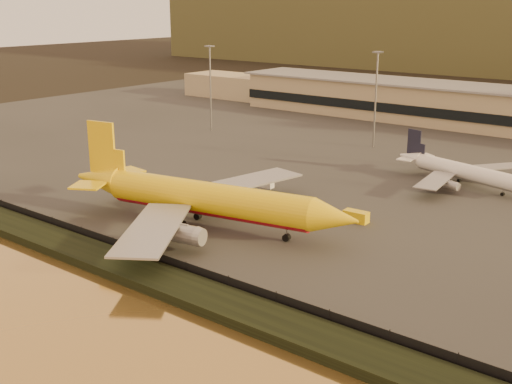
# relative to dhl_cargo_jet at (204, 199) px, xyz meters

# --- Properties ---
(ground) EXTENTS (900.00, 900.00, 0.00)m
(ground) POSITION_rel_dhl_cargo_jet_xyz_m (2.56, -4.50, -5.21)
(ground) COLOR black
(ground) RESTS_ON ground
(embankment) EXTENTS (320.00, 7.00, 1.40)m
(embankment) POSITION_rel_dhl_cargo_jet_xyz_m (2.56, -21.50, -4.51)
(embankment) COLOR black
(embankment) RESTS_ON ground
(tarmac) EXTENTS (320.00, 220.00, 0.20)m
(tarmac) POSITION_rel_dhl_cargo_jet_xyz_m (2.56, 90.50, -5.11)
(tarmac) COLOR #2D2D2D
(tarmac) RESTS_ON ground
(perimeter_fence) EXTENTS (300.00, 0.05, 2.20)m
(perimeter_fence) POSITION_rel_dhl_cargo_jet_xyz_m (2.56, -17.50, -3.91)
(perimeter_fence) COLOR black
(perimeter_fence) RESTS_ON tarmac
(terminal_building) EXTENTS (202.00, 25.00, 12.60)m
(terminal_building) POSITION_rel_dhl_cargo_jet_xyz_m (-11.96, 121.05, 1.03)
(terminal_building) COLOR tan
(terminal_building) RESTS_ON tarmac
(apron_light_masts) EXTENTS (152.20, 12.20, 25.40)m
(apron_light_masts) POSITION_rel_dhl_cargo_jet_xyz_m (17.56, 70.50, 10.49)
(apron_light_masts) COLOR slate
(apron_light_masts) RESTS_ON tarmac
(dhl_cargo_jet) EXTENTS (56.01, 54.08, 16.79)m
(dhl_cargo_jet) POSITION_rel_dhl_cargo_jet_xyz_m (0.00, 0.00, 0.00)
(dhl_cargo_jet) COLOR yellow
(dhl_cargo_jet) RESTS_ON tarmac
(white_narrowbody_jet) EXTENTS (34.32, 32.79, 10.00)m
(white_narrowbody_jet) POSITION_rel_dhl_cargo_jet_xyz_m (25.73, 53.55, -2.03)
(white_narrowbody_jet) COLOR white
(white_narrowbody_jet) RESTS_ON tarmac
(gse_vehicle_yellow) EXTENTS (4.57, 2.22, 2.02)m
(gse_vehicle_yellow) POSITION_rel_dhl_cargo_jet_xyz_m (19.72, 18.53, -4.00)
(gse_vehicle_yellow) COLOR yellow
(gse_vehicle_yellow) RESTS_ON tarmac
(gse_vehicle_white) EXTENTS (3.60, 1.73, 1.59)m
(gse_vehicle_white) POSITION_rel_dhl_cargo_jet_xyz_m (-6.52, 26.17, -4.22)
(gse_vehicle_white) COLOR white
(gse_vehicle_white) RESTS_ON tarmac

